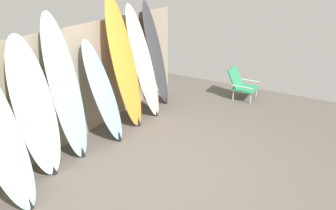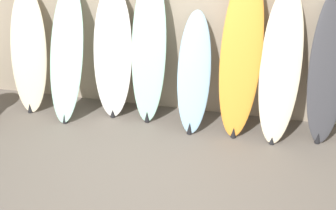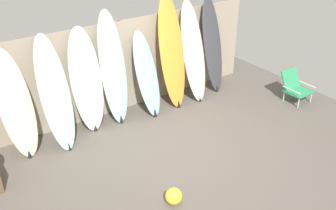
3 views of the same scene
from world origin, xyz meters
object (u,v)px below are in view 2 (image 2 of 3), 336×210
at_px(surfboard_seafoam_3, 149,51).
at_px(surfboard_seafoam_1, 66,55).
at_px(surfboard_white_2, 113,54).
at_px(surfboard_orange_5, 241,57).
at_px(surfboard_cream_6, 281,68).
at_px(surfboard_cream_0, 29,52).
at_px(surfboard_skyblue_4, 194,74).
at_px(surfboard_charcoal_7, 329,69).

bearing_deg(surfboard_seafoam_3, surfboard_seafoam_1, -173.33).
bearing_deg(surfboard_white_2, surfboard_orange_5, -3.05).
relative_size(surfboard_seafoam_1, surfboard_white_2, 0.99).
relative_size(surfboard_seafoam_1, surfboard_orange_5, 0.85).
bearing_deg(surfboard_white_2, surfboard_cream_6, -3.10).
xyz_separation_m(surfboard_orange_5, surfboard_cream_6, (0.52, -0.03, -0.09)).
bearing_deg(surfboard_orange_5, surfboard_cream_0, 179.43).
bearing_deg(surfboard_white_2, surfboard_seafoam_1, -166.80).
xyz_separation_m(surfboard_skyblue_4, surfboard_charcoal_7, (1.73, 0.10, 0.21)).
relative_size(surfboard_seafoam_1, surfboard_cream_6, 0.93).
distance_m(surfboard_seafoam_3, surfboard_skyblue_4, 0.70).
bearing_deg(surfboard_white_2, surfboard_seafoam_3, -1.34).
xyz_separation_m(surfboard_seafoam_1, surfboard_cream_6, (2.93, 0.02, 0.08)).
distance_m(surfboard_skyblue_4, surfboard_orange_5, 0.68).
height_order(surfboard_white_2, surfboard_seafoam_3, surfboard_seafoam_3).
relative_size(surfboard_cream_0, surfboard_skyblue_4, 1.10).
bearing_deg(surfboard_cream_6, surfboard_seafoam_3, 176.38).
bearing_deg(surfboard_orange_5, surfboard_cream_6, -3.27).
bearing_deg(surfboard_seafoam_3, surfboard_cream_6, -3.62).
relative_size(surfboard_cream_6, surfboard_charcoal_7, 1.00).
relative_size(surfboard_white_2, surfboard_charcoal_7, 0.93).
height_order(surfboard_cream_6, surfboard_charcoal_7, surfboard_charcoal_7).
height_order(surfboard_cream_0, surfboard_charcoal_7, surfboard_charcoal_7).
bearing_deg(surfboard_cream_0, surfboard_seafoam_1, -7.61).
bearing_deg(surfboard_seafoam_3, surfboard_orange_5, -3.76).
distance_m(surfboard_seafoam_1, surfboard_charcoal_7, 3.53).
bearing_deg(surfboard_white_2, surfboard_skyblue_4, -5.59).
relative_size(surfboard_skyblue_4, surfboard_orange_5, 0.73).
xyz_separation_m(surfboard_seafoam_1, surfboard_skyblue_4, (1.80, 0.03, -0.13)).
relative_size(surfboard_cream_0, surfboard_orange_5, 0.80).
height_order(surfboard_seafoam_3, surfboard_orange_5, surfboard_orange_5).
bearing_deg(surfboard_skyblue_4, surfboard_seafoam_3, 171.01).
xyz_separation_m(surfboard_white_2, surfboard_cream_6, (2.30, -0.12, 0.07)).
distance_m(surfboard_cream_0, surfboard_skyblue_4, 2.42).
bearing_deg(surfboard_charcoal_7, surfboard_skyblue_4, -176.84).
height_order(surfboard_cream_0, surfboard_orange_5, surfboard_orange_5).
bearing_deg(surfboard_orange_5, surfboard_charcoal_7, 3.81).
height_order(surfboard_seafoam_1, surfboard_white_2, surfboard_white_2).
height_order(surfboard_cream_0, surfboard_white_2, surfboard_white_2).
height_order(surfboard_cream_0, surfboard_seafoam_3, surfboard_seafoam_3).
distance_m(surfboard_cream_0, surfboard_cream_6, 3.55).
distance_m(surfboard_skyblue_4, surfboard_charcoal_7, 1.74).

